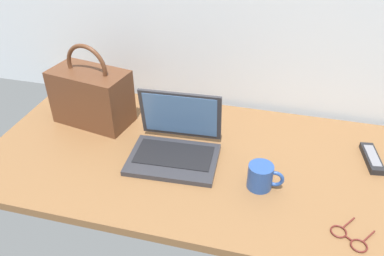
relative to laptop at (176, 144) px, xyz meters
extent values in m
cube|color=brown|center=(0.11, 0.01, -0.06)|extent=(1.60, 0.76, 0.03)
cube|color=#2D2D33|center=(0.00, -0.04, -0.04)|extent=(0.32, 0.24, 0.02)
cube|color=black|center=(0.00, -0.03, -0.03)|extent=(0.28, 0.16, 0.00)
cube|color=#2D2D33|center=(0.00, 0.08, 0.07)|extent=(0.30, 0.06, 0.20)
cube|color=#4C72A5|center=(0.00, 0.08, 0.07)|extent=(0.27, 0.05, 0.17)
cylinder|color=#26478C|center=(0.31, -0.10, 0.00)|extent=(0.08, 0.08, 0.09)
torus|color=#26478C|center=(0.36, -0.10, 0.00)|extent=(0.06, 0.01, 0.06)
cylinder|color=brown|center=(0.31, -0.10, 0.03)|extent=(0.07, 0.07, 0.00)
cube|color=black|center=(0.68, 0.14, -0.04)|extent=(0.07, 0.16, 0.02)
cube|color=slate|center=(0.68, 0.14, -0.02)|extent=(0.05, 0.12, 0.00)
cube|color=#4C4C51|center=(-0.06, 0.24, -0.04)|extent=(0.12, 0.16, 0.02)
cube|color=slate|center=(-0.06, 0.24, -0.02)|extent=(0.09, 0.12, 0.00)
torus|color=#591E19|center=(0.55, -0.23, -0.04)|extent=(0.07, 0.07, 0.01)
torus|color=#591E19|center=(0.60, -0.27, -0.04)|extent=(0.07, 0.07, 0.01)
cube|color=#591E19|center=(0.58, -0.25, -0.04)|extent=(0.02, 0.02, 0.00)
cube|color=#591E19|center=(0.58, -0.19, -0.04)|extent=(0.04, 0.05, 0.00)
cube|color=#591E19|center=(0.63, -0.23, -0.04)|extent=(0.04, 0.05, 0.00)
cube|color=#59331E|center=(-0.38, 0.13, 0.06)|extent=(0.32, 0.21, 0.22)
torus|color=#59331E|center=(-0.38, 0.13, 0.19)|extent=(0.18, 0.05, 0.18)
camera|label=1|loc=(0.33, -1.05, 0.82)|focal=36.06mm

